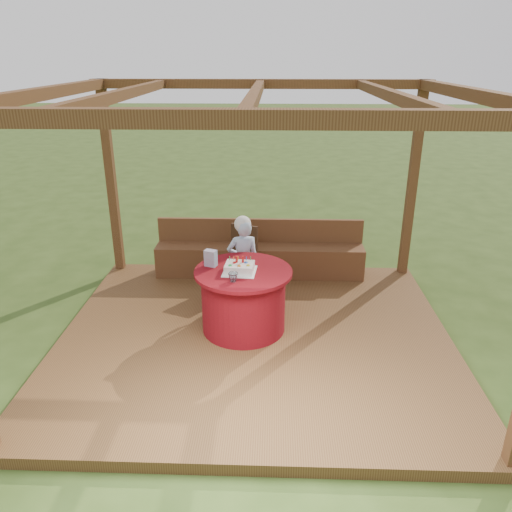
{
  "coord_description": "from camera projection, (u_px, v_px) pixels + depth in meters",
  "views": [
    {
      "loc": [
        0.19,
        -5.03,
        3.15
      ],
      "look_at": [
        0.0,
        0.25,
        1.0
      ],
      "focal_mm": 35.0,
      "sensor_mm": 36.0,
      "label": 1
    }
  ],
  "objects": [
    {
      "name": "elderly_woman",
      "position": [
        243.0,
        259.0,
        6.35
      ],
      "size": [
        0.46,
        0.35,
        1.17
      ],
      "color": "#93B0DA",
      "rests_on": "deck"
    },
    {
      "name": "deck",
      "position": [
        255.0,
        338.0,
        5.83
      ],
      "size": [
        4.5,
        4.0,
        0.12
      ],
      "primitive_type": "cube",
      "color": "brown",
      "rests_on": "ground"
    },
    {
      "name": "drinking_glass",
      "position": [
        233.0,
        277.0,
        5.36
      ],
      "size": [
        0.14,
        0.14,
        0.1
      ],
      "primitive_type": "imported",
      "rotation": [
        0.0,
        0.0,
        -0.43
      ],
      "color": "white",
      "rests_on": "table"
    },
    {
      "name": "pergola",
      "position": [
        255.0,
        134.0,
        4.94
      ],
      "size": [
        4.5,
        4.0,
        2.72
      ],
      "color": "brown",
      "rests_on": "deck"
    },
    {
      "name": "bench",
      "position": [
        260.0,
        257.0,
        7.3
      ],
      "size": [
        3.0,
        0.42,
        0.8
      ],
      "color": "brown",
      "rests_on": "deck"
    },
    {
      "name": "table",
      "position": [
        243.0,
        299.0,
        5.79
      ],
      "size": [
        1.12,
        1.12,
        0.75
      ],
      "color": "maroon",
      "rests_on": "deck"
    },
    {
      "name": "chair",
      "position": [
        241.0,
        254.0,
        6.91
      ],
      "size": [
        0.51,
        0.51,
        0.84
      ],
      "color": "#372111",
      "rests_on": "deck"
    },
    {
      "name": "gift_bag",
      "position": [
        211.0,
        258.0,
        5.73
      ],
      "size": [
        0.16,
        0.13,
        0.19
      ],
      "primitive_type": "cube",
      "rotation": [
        0.0,
        0.0,
        -0.36
      ],
      "color": "#CB83AB",
      "rests_on": "table"
    },
    {
      "name": "birthday_cake",
      "position": [
        240.0,
        267.0,
        5.59
      ],
      "size": [
        0.39,
        0.39,
        0.17
      ],
      "color": "white",
      "rests_on": "table"
    },
    {
      "name": "ground",
      "position": [
        255.0,
        343.0,
        5.85
      ],
      "size": [
        60.0,
        60.0,
        0.0
      ],
      "primitive_type": "plane",
      "color": "#2D4416",
      "rests_on": "ground"
    }
  ]
}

